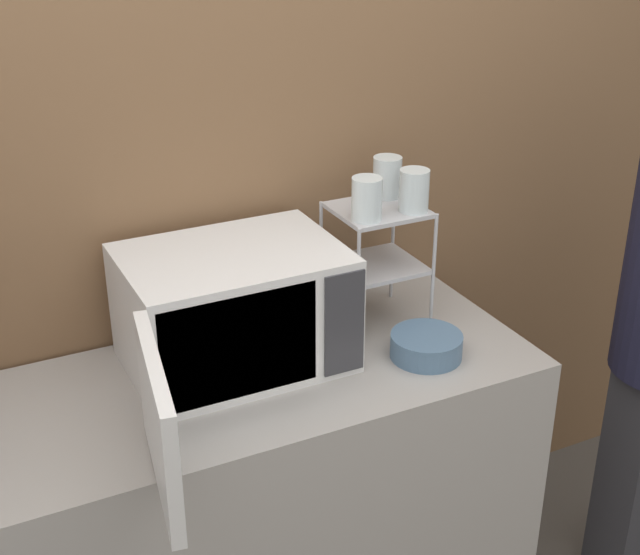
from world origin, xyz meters
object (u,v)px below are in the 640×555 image
microwave (231,314)px  glass_front_left (367,199)px  glass_back_right (387,177)px  dish_rack (377,241)px  glass_front_right (414,190)px  bowl (426,346)px

microwave → glass_front_left: 0.46m
glass_back_right → dish_rack: bearing=-134.5°
glass_front_right → glass_front_left: bearing=179.9°
dish_rack → bowl: 0.32m
microwave → glass_front_left: glass_front_left is taller
glass_front_left → microwave: bearing=-179.3°
glass_front_left → bowl: glass_front_left is taller
dish_rack → glass_front_left: glass_front_left is taller
glass_front_left → glass_front_right: same height
glass_front_left → glass_back_right: same height
glass_front_left → glass_back_right: 0.18m
bowl → microwave: bearing=159.7°
glass_back_right → glass_front_right: same height
dish_rack → bowl: dish_rack is taller
glass_back_right → glass_front_right: size_ratio=1.00×
glass_front_right → bowl: bearing=-107.1°
glass_front_left → glass_back_right: bearing=43.1°
glass_front_left → glass_back_right: size_ratio=1.00×
dish_rack → glass_front_right: bearing=-38.4°
glass_front_left → bowl: 0.42m
microwave → bowl: (0.48, -0.18, -0.12)m
bowl → glass_front_left: bearing=115.9°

